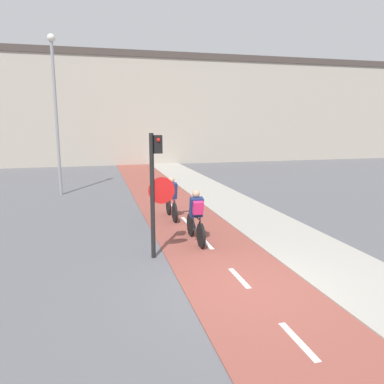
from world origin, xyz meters
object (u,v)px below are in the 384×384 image
Objects in this scene: street_lamp_far at (55,100)px; cyclist_far at (172,200)px; traffic_light_pole at (156,182)px; cyclist_near at (196,218)px.

street_lamp_far reaches higher than cyclist_far.
street_lamp_far is at bearing 126.00° from cyclist_far.
cyclist_near is at bearing 35.44° from traffic_light_pole.
street_lamp_far is at bearing 107.85° from traffic_light_pole.
traffic_light_pole reaches higher than cyclist_near.
street_lamp_far is 3.94× the size of cyclist_near.
cyclist_far is (-0.14, 2.81, -0.05)m from cyclist_near.
cyclist_far is at bearing 92.94° from cyclist_near.
street_lamp_far reaches higher than traffic_light_pole.
traffic_light_pole is 1.71× the size of cyclist_near.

